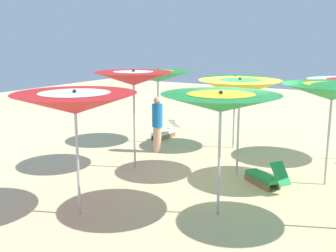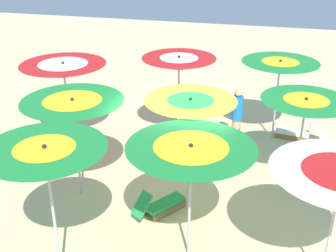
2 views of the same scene
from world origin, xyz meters
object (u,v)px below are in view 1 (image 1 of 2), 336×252
beach_umbrella_3 (134,78)px  beach_umbrella_4 (240,88)px  lounger_0 (265,177)px  lounger_1 (165,132)px  beach_umbrella_6 (158,76)px  beach_umbrella_5 (332,92)px  beach_umbrella_1 (221,103)px  beachgoer_0 (157,124)px  beach_umbrella_0 (75,103)px  beach_umbrella_7 (235,82)px

beach_umbrella_3 → beach_umbrella_4: (-0.81, 2.45, -0.16)m
lounger_0 → lounger_1: size_ratio=0.90×
beach_umbrella_6 → lounger_0: (2.16, 4.21, -1.88)m
beach_umbrella_5 → beach_umbrella_6: bearing=-104.0°
beach_umbrella_1 → lounger_0: (-1.96, 0.26, -1.92)m
beach_umbrella_5 → beach_umbrella_6: size_ratio=1.01×
lounger_0 → beachgoer_0: (-1.17, -3.61, 0.63)m
beach_umbrella_3 → beach_umbrella_5: (-1.22, 4.42, -0.17)m
beach_umbrella_5 → beach_umbrella_3: bearing=-74.6°
beach_umbrella_0 → beach_umbrella_1: bearing=120.6°
beach_umbrella_4 → beachgoer_0: (-0.75, -2.76, -1.28)m
beachgoer_0 → beach_umbrella_1: bearing=-161.6°
beach_umbrella_7 → lounger_1: 3.02m
beach_umbrella_3 → beach_umbrella_5: size_ratio=1.07×
beach_umbrella_7 → beach_umbrella_4: bearing=24.4°
beachgoer_0 → lounger_1: bearing=-4.5°
beach_umbrella_4 → beach_umbrella_5: 2.01m
beach_umbrella_0 → beach_umbrella_6: (-5.44, -1.71, -0.03)m
beach_umbrella_3 → beach_umbrella_4: 2.58m
beach_umbrella_1 → lounger_0: 2.75m
beach_umbrella_5 → beachgoer_0: (-0.34, -4.73, -1.27)m
beach_umbrella_3 → beach_umbrella_1: bearing=62.7°
beach_umbrella_0 → lounger_1: size_ratio=1.76×
beach_umbrella_0 → beach_umbrella_1: beach_umbrella_0 is taller
beach_umbrella_0 → beach_umbrella_3: size_ratio=0.94×
beach_umbrella_4 → beach_umbrella_1: bearing=13.7°
beach_umbrella_6 → lounger_1: bearing=-168.8°
beach_umbrella_3 → beach_umbrella_7: beach_umbrella_3 is taller
beach_umbrella_3 → lounger_0: beach_umbrella_3 is taller
beach_umbrella_1 → lounger_0: bearing=172.3°
lounger_0 → lounger_1: bearing=2.3°
beach_umbrella_7 → beach_umbrella_5: bearing=57.4°
beach_umbrella_1 → beachgoer_0: bearing=-133.1°
beach_umbrella_4 → beach_umbrella_6: bearing=-117.4°
beach_umbrella_0 → beach_umbrella_6: bearing=-162.5°
beach_umbrella_5 → lounger_0: (0.82, -1.12, -1.90)m
lounger_1 → beach_umbrella_5: bearing=76.0°
beach_umbrella_3 → beachgoer_0: (-1.56, -0.31, -1.44)m
beach_umbrella_0 → beach_umbrella_5: bearing=138.5°
beach_umbrella_1 → beach_umbrella_5: beach_umbrella_1 is taller
beach_umbrella_3 → lounger_1: beach_umbrella_3 is taller
lounger_1 → lounger_0: bearing=63.1°
lounger_1 → beachgoer_0: bearing=30.1°
beach_umbrella_1 → beach_umbrella_3: 3.41m
beach_umbrella_5 → lounger_0: size_ratio=1.94×
beach_umbrella_1 → beach_umbrella_7: 5.00m
beach_umbrella_3 → beach_umbrella_6: beach_umbrella_3 is taller
beachgoer_0 → beach_umbrella_4: bearing=-133.8°
beach_umbrella_5 → beachgoer_0: bearing=-94.1°
beach_umbrella_5 → lounger_1: (-1.99, -5.47, -1.92)m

